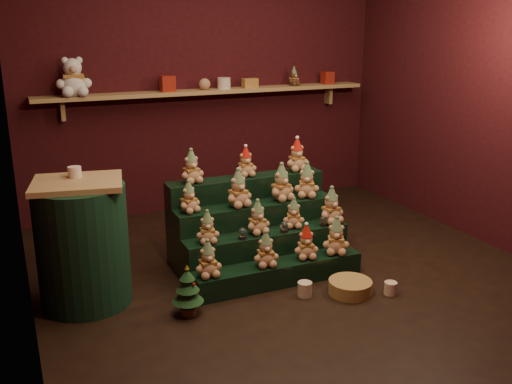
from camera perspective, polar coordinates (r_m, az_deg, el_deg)
name	(u,v)px	position (r m, az deg, el deg)	size (l,w,h in m)	color
ground	(289,271)	(4.81, 3.32, -7.93)	(4.00, 4.00, 0.00)	black
back_wall	(204,80)	(6.30, -5.19, 11.07)	(4.00, 0.10, 2.80)	black
front_wall	(502,159)	(2.80, 23.41, 3.02)	(4.00, 0.10, 2.80)	black
left_wall	(1,121)	(3.93, -24.13, 6.45)	(0.10, 4.00, 2.80)	black
right_wall	(493,91)	(5.67, 22.58, 9.30)	(0.10, 4.00, 2.80)	black
back_shelf	(210,92)	(6.15, -4.62, 9.95)	(3.60, 0.26, 0.24)	tan
riser_tier_front	(279,273)	(4.57, 2.29, -8.08)	(1.40, 0.22, 0.18)	black
riser_tier_midfront	(267,253)	(4.71, 1.12, -6.08)	(1.40, 0.22, 0.36)	black
riser_tier_midback	(256,234)	(4.86, 0.02, -4.19)	(1.40, 0.22, 0.54)	black
riser_tier_back	(246,216)	(5.02, -1.01, -2.42)	(1.40, 0.22, 0.72)	black
teddy_0	(208,259)	(4.25, -4.84, -6.67)	(0.20, 0.18, 0.28)	tan
teddy_1	(266,249)	(4.41, 0.98, -5.74)	(0.20, 0.18, 0.28)	tan
teddy_2	(306,242)	(4.57, 5.03, -4.99)	(0.20, 0.18, 0.28)	tan
teddy_3	(336,236)	(4.69, 8.02, -4.36)	(0.22, 0.20, 0.30)	tan
teddy_4	(207,227)	(4.40, -4.89, -3.51)	(0.18, 0.16, 0.25)	tan
teddy_5	(258,217)	(4.57, 0.16, -2.54)	(0.20, 0.18, 0.28)	tan
teddy_6	(294,213)	(4.72, 3.79, -2.10)	(0.18, 0.16, 0.25)	tan
teddy_7	(331,205)	(4.86, 7.54, -1.33)	(0.22, 0.20, 0.31)	tan
teddy_8	(189,197)	(4.55, -6.74, -0.49)	(0.18, 0.16, 0.26)	tan
teddy_9	(238,188)	(4.66, -1.79, 0.37)	(0.22, 0.20, 0.31)	tan
teddy_10	(281,182)	(4.83, 2.56, 0.97)	(0.22, 0.20, 0.31)	tan
teddy_11	(307,180)	(4.94, 5.10, 1.19)	(0.21, 0.19, 0.30)	tan
teddy_12	(191,167)	(4.72, -6.48, 2.55)	(0.20, 0.18, 0.28)	tan
teddy_13	(246,162)	(4.90, -1.03, 3.04)	(0.18, 0.16, 0.26)	tan
teddy_14	(297,155)	(5.10, 4.12, 3.71)	(0.21, 0.18, 0.29)	tan
snow_globe_a	(243,233)	(4.49, -1.35, -4.16)	(0.07, 0.07, 0.09)	black
snow_globe_b	(284,227)	(4.63, 2.84, -3.53)	(0.06, 0.06, 0.09)	black
snow_globe_c	(323,221)	(4.80, 6.75, -2.89)	(0.07, 0.07, 0.09)	black
side_table	(83,244)	(4.31, -16.94, -4.96)	(0.69, 0.65, 0.94)	tan
table_ornament	(75,172)	(4.26, -17.69, 1.93)	(0.09, 0.09, 0.08)	beige
mini_christmas_tree	(188,290)	(4.10, -6.84, -9.74)	(0.22, 0.22, 0.38)	#4A311A
mug_left	(305,289)	(4.40, 4.90, -9.64)	(0.11, 0.11, 0.11)	beige
mug_right	(391,288)	(4.53, 13.31, -9.34)	(0.10, 0.10, 0.10)	beige
wicker_basket	(350,287)	(4.48, 9.40, -9.35)	(0.33, 0.33, 0.10)	#AD8645
white_bear	(73,72)	(5.78, -17.85, 11.38)	(0.33, 0.30, 0.46)	white
brown_bear	(294,77)	(6.50, 3.81, 11.44)	(0.14, 0.13, 0.20)	#4D2C19
gift_tin_red_a	(167,84)	(5.97, -8.85, 10.65)	(0.14, 0.14, 0.16)	#A42819
gift_tin_cream	(224,83)	(6.17, -3.22, 10.80)	(0.14, 0.14, 0.12)	beige
gift_tin_red_b	(327,78)	(6.72, 7.16, 11.26)	(0.12, 0.12, 0.14)	#A42819
shelf_plush_ball	(205,84)	(6.09, -5.16, 10.70)	(0.12, 0.12, 0.12)	tan
scarf_gift_box	(250,83)	(6.28, -0.61, 10.84)	(0.16, 0.10, 0.10)	orange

